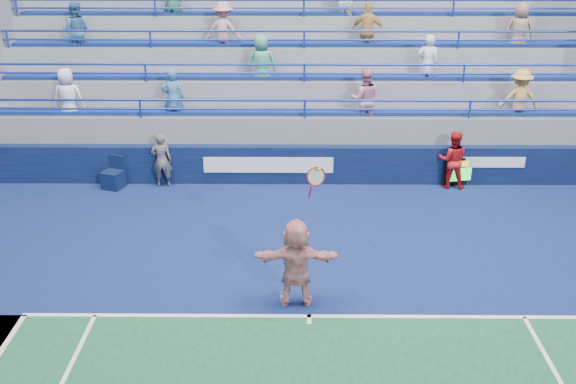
{
  "coord_description": "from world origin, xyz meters",
  "views": [
    {
      "loc": [
        -0.32,
        -10.2,
        7.18
      ],
      "look_at": [
        -0.42,
        2.5,
        1.5
      ],
      "focal_mm": 40.0,
      "sensor_mm": 36.0,
      "label": 1
    }
  ],
  "objects_px": {
    "serve_speed_board": "(464,171)",
    "tennis_player": "(296,263)",
    "line_judge": "(162,160)",
    "ball_girl": "(452,160)",
    "judge_chair": "(113,178)"
  },
  "relations": [
    {
      "from": "judge_chair",
      "to": "line_judge",
      "type": "relative_size",
      "value": 0.58
    },
    {
      "from": "ball_girl",
      "to": "line_judge",
      "type": "bearing_deg",
      "value": 9.27
    },
    {
      "from": "line_judge",
      "to": "ball_girl",
      "type": "relative_size",
      "value": 0.96
    },
    {
      "from": "serve_speed_board",
      "to": "ball_girl",
      "type": "relative_size",
      "value": 0.74
    },
    {
      "from": "judge_chair",
      "to": "ball_girl",
      "type": "bearing_deg",
      "value": 0.8
    },
    {
      "from": "line_judge",
      "to": "ball_girl",
      "type": "height_order",
      "value": "ball_girl"
    },
    {
      "from": "judge_chair",
      "to": "tennis_player",
      "type": "distance_m",
      "value": 7.56
    },
    {
      "from": "tennis_player",
      "to": "line_judge",
      "type": "distance_m",
      "value": 6.83
    },
    {
      "from": "serve_speed_board",
      "to": "tennis_player",
      "type": "xyz_separation_m",
      "value": [
        -4.7,
        -5.89,
        0.49
      ]
    },
    {
      "from": "serve_speed_board",
      "to": "judge_chair",
      "type": "height_order",
      "value": "judge_chair"
    },
    {
      "from": "judge_chair",
      "to": "tennis_player",
      "type": "height_order",
      "value": "tennis_player"
    },
    {
      "from": "judge_chair",
      "to": "line_judge",
      "type": "bearing_deg",
      "value": 5.86
    },
    {
      "from": "tennis_player",
      "to": "line_judge",
      "type": "height_order",
      "value": "tennis_player"
    },
    {
      "from": "serve_speed_board",
      "to": "line_judge",
      "type": "xyz_separation_m",
      "value": [
        -8.39,
        -0.15,
        0.36
      ]
    },
    {
      "from": "serve_speed_board",
      "to": "tennis_player",
      "type": "distance_m",
      "value": 7.55
    }
  ]
}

